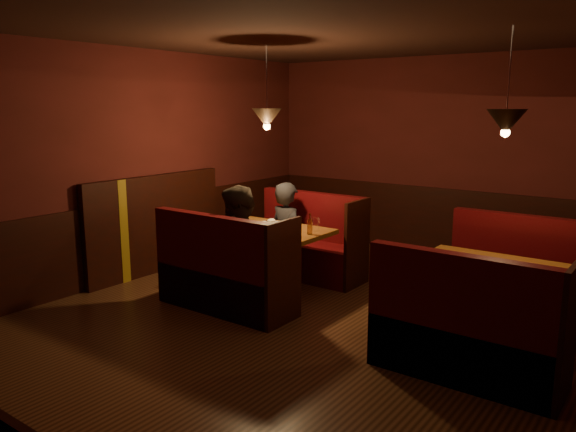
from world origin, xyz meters
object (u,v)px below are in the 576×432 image
Objects in this scene: main_bench_far at (308,249)px; second_bench_near at (465,340)px; diner_a at (287,216)px; second_bench_far at (519,287)px; second_table at (494,286)px; diner_b at (238,232)px; main_table at (269,243)px; main_bench_near at (223,280)px.

main_bench_far is 1.05× the size of second_bench_near.
second_bench_far is at bearing -160.37° from diner_a.
second_bench_far is (2.64, -0.01, 0.00)m from main_bench_far.
second_table is 2.89m from diner_a.
diner_a is at bearing 122.71° from diner_b.
second_bench_far is 1.00× the size of second_bench_near.
main_bench_far is 0.94× the size of diner_b.
diner_a is (-0.20, -0.19, 0.45)m from main_bench_far.
main_table is 2.79m from second_bench_near.
second_table is (2.61, -0.82, 0.23)m from main_bench_far.
second_bench_far is 0.90× the size of diner_b.
main_bench_near is 0.94× the size of diner_b.
main_bench_far is (0.02, 0.82, -0.25)m from main_table.
second_bench_far is 0.95× the size of diner_a.
diner_a is at bearing -136.78° from main_bench_far.
second_table is (2.63, -0.01, -0.02)m from main_table.
main_table is 0.91× the size of main_bench_far.
second_bench_far is (2.64, 1.63, 0.00)m from main_bench_near.
main_table is 0.95× the size of second_bench_far.
main_table is 1.05× the size of second_table.
main_table is at bearing 91.15° from main_bench_near.
main_bench_far is at bearing -120.84° from diner_a.
diner_a reaches higher than main_bench_far.
second_bench_near is (2.66, -0.83, -0.25)m from main_table.
second_bench_far is at bearing 90.00° from second_bench_near.
main_bench_near is at bearing -76.64° from diner_b.
second_bench_far is 2.88m from diner_a.
main_bench_near is 0.55m from diner_b.
diner_a is (-0.20, 1.44, 0.45)m from main_bench_near.
second_bench_far is at bearing 50.01° from diner_b.
main_bench_far is 1.50m from diner_b.
main_bench_far is at bearing 113.10° from diner_b.
main_bench_near and second_bench_near have the same top height.
main_bench_near is 1.16× the size of second_table.
main_table is 0.85× the size of diner_b.
diner_a reaches higher than second_bench_far.
second_bench_near is 0.95× the size of diner_a.
second_bench_near is (0.00, -1.63, 0.00)m from second_bench_far.
diner_b is (0.05, -0.59, 0.25)m from main_table.
diner_a reaches higher than second_bench_near.
main_bench_far is at bearing 90.00° from main_bench_near.
diner_b is (0.24, -1.22, 0.05)m from diner_a.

